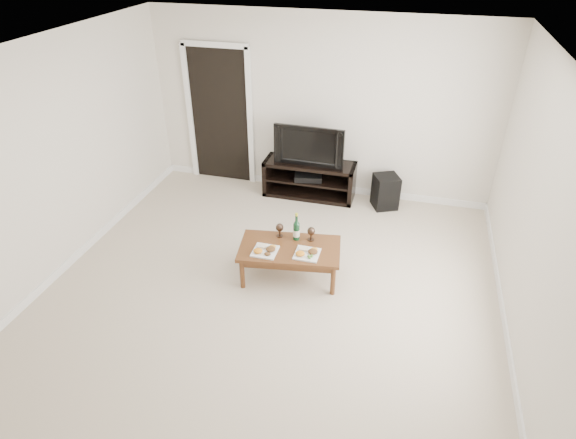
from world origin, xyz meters
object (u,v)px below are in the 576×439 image
at_px(television, 310,144).
at_px(coffee_table, 290,262).
at_px(subwoofer, 385,192).
at_px(media_console, 309,179).

relative_size(television, coffee_table, 0.90).
height_order(television, subwoofer, television).
distance_m(television, subwoofer, 1.28).
xyz_separation_m(television, coffee_table, (0.22, -1.99, -0.63)).
bearing_deg(coffee_table, subwoofer, 64.88).
bearing_deg(subwoofer, television, 153.03).
relative_size(media_console, television, 1.33).
height_order(media_console, coffee_table, media_console).
height_order(television, coffee_table, television).
bearing_deg(media_console, subwoofer, -1.98).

